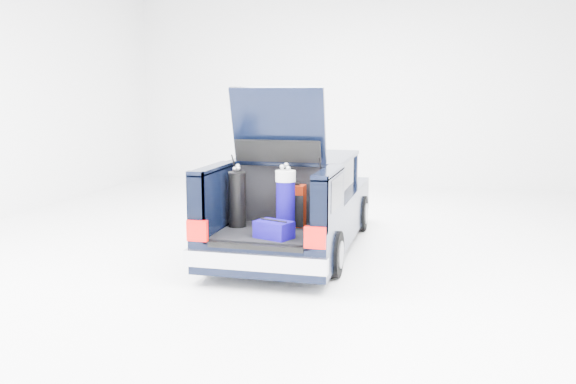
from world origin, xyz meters
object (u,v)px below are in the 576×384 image
(car, at_px, (297,204))
(blue_golf_bag, at_px, (286,200))
(black_golf_bag, at_px, (237,199))
(blue_duffel, at_px, (274,229))
(red_suitcase, at_px, (292,206))

(car, xyz_separation_m, blue_golf_bag, (0.17, -1.43, 0.33))
(blue_golf_bag, bearing_deg, car, 84.58)
(black_golf_bag, xyz_separation_m, blue_duffel, (0.65, -0.50, -0.27))
(car, distance_m, blue_duffel, 1.93)
(red_suitcase, relative_size, blue_duffel, 1.13)
(black_golf_bag, xyz_separation_m, blue_golf_bag, (0.67, -0.01, 0.02))
(car, xyz_separation_m, black_golf_bag, (-0.50, -1.42, 0.31))
(car, xyz_separation_m, red_suitcase, (0.20, -1.19, 0.21))
(blue_golf_bag, distance_m, blue_duffel, 0.57)
(red_suitcase, distance_m, blue_duffel, 0.75)
(red_suitcase, bearing_deg, blue_golf_bag, -95.46)
(red_suitcase, height_order, black_golf_bag, black_golf_bag)
(car, bearing_deg, blue_golf_bag, -83.15)
(car, height_order, blue_golf_bag, car)
(black_golf_bag, bearing_deg, blue_duffel, -60.12)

